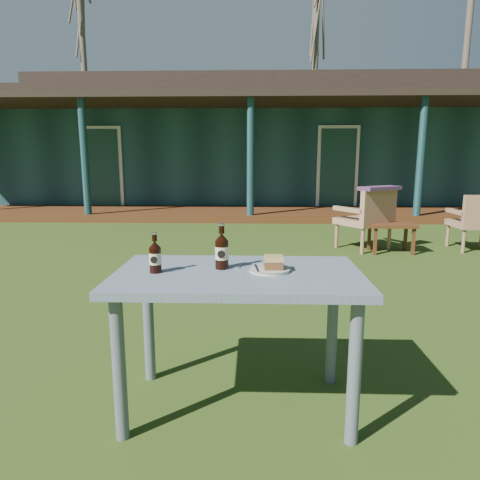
{
  "coord_description": "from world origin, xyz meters",
  "views": [
    {
      "loc": [
        0.08,
        -3.61,
        1.26
      ],
      "look_at": [
        0.0,
        -1.3,
        0.82
      ],
      "focal_mm": 32.0,
      "sensor_mm": 36.0,
      "label": 1
    }
  ],
  "objects_px": {
    "cafe_table": "(238,292)",
    "side_table": "(391,228)",
    "cake_slice": "(274,262)",
    "plate": "(270,269)",
    "cola_bottle_near": "(222,251)",
    "cola_bottle_far": "(155,257)",
    "armchair_left": "(368,216)",
    "armchair_right": "(478,219)"
  },
  "relations": [
    {
      "from": "cafe_table",
      "to": "cola_bottle_near",
      "type": "height_order",
      "value": "cola_bottle_near"
    },
    {
      "from": "side_table",
      "to": "cafe_table",
      "type": "bearing_deg",
      "value": -117.28
    },
    {
      "from": "cola_bottle_far",
      "to": "armchair_left",
      "type": "distance_m",
      "value": 4.47
    },
    {
      "from": "plate",
      "to": "side_table",
      "type": "height_order",
      "value": "plate"
    },
    {
      "from": "cake_slice",
      "to": "armchair_right",
      "type": "height_order",
      "value": "cake_slice"
    },
    {
      "from": "cafe_table",
      "to": "armchair_right",
      "type": "relative_size",
      "value": 1.53
    },
    {
      "from": "plate",
      "to": "cake_slice",
      "type": "distance_m",
      "value": 0.04
    },
    {
      "from": "armchair_left",
      "to": "side_table",
      "type": "distance_m",
      "value": 0.35
    },
    {
      "from": "cola_bottle_far",
      "to": "cola_bottle_near",
      "type": "bearing_deg",
      "value": 15.28
    },
    {
      "from": "cola_bottle_near",
      "to": "armchair_left",
      "type": "distance_m",
      "value": 4.25
    },
    {
      "from": "armchair_left",
      "to": "cafe_table",
      "type": "bearing_deg",
      "value": -112.95
    },
    {
      "from": "cola_bottle_near",
      "to": "side_table",
      "type": "xyz_separation_m",
      "value": [
        2.02,
        3.69,
        -0.47
      ]
    },
    {
      "from": "plate",
      "to": "cake_slice",
      "type": "bearing_deg",
      "value": -19.14
    },
    {
      "from": "cafe_table",
      "to": "plate",
      "type": "relative_size",
      "value": 5.88
    },
    {
      "from": "plate",
      "to": "side_table",
      "type": "bearing_deg",
      "value": 64.5
    },
    {
      "from": "cake_slice",
      "to": "armchair_left",
      "type": "distance_m",
      "value": 4.19
    },
    {
      "from": "plate",
      "to": "cola_bottle_near",
      "type": "relative_size",
      "value": 0.9
    },
    {
      "from": "cafe_table",
      "to": "side_table",
      "type": "distance_m",
      "value": 4.23
    },
    {
      "from": "plate",
      "to": "cola_bottle_near",
      "type": "bearing_deg",
      "value": 170.86
    },
    {
      "from": "side_table",
      "to": "cola_bottle_far",
      "type": "bearing_deg",
      "value": -121.69
    },
    {
      "from": "cafe_table",
      "to": "cola_bottle_near",
      "type": "bearing_deg",
      "value": 144.1
    },
    {
      "from": "armchair_right",
      "to": "side_table",
      "type": "height_order",
      "value": "armchair_right"
    },
    {
      "from": "cake_slice",
      "to": "side_table",
      "type": "relative_size",
      "value": 0.15
    },
    {
      "from": "cola_bottle_far",
      "to": "side_table",
      "type": "relative_size",
      "value": 0.33
    },
    {
      "from": "plate",
      "to": "armchair_right",
      "type": "bearing_deg",
      "value": 52.34
    },
    {
      "from": "cola_bottle_near",
      "to": "cafe_table",
      "type": "bearing_deg",
      "value": -35.9
    },
    {
      "from": "cafe_table",
      "to": "cola_bottle_far",
      "type": "distance_m",
      "value": 0.44
    },
    {
      "from": "cafe_table",
      "to": "cake_slice",
      "type": "height_order",
      "value": "cake_slice"
    },
    {
      "from": "armchair_left",
      "to": "side_table",
      "type": "relative_size",
      "value": 1.41
    },
    {
      "from": "cola_bottle_near",
      "to": "side_table",
      "type": "relative_size",
      "value": 0.38
    },
    {
      "from": "side_table",
      "to": "armchair_right",
      "type": "bearing_deg",
      "value": 6.95
    },
    {
      "from": "side_table",
      "to": "cake_slice",
      "type": "bearing_deg",
      "value": -115.24
    },
    {
      "from": "cake_slice",
      "to": "cola_bottle_far",
      "type": "relative_size",
      "value": 0.47
    },
    {
      "from": "cafe_table",
      "to": "cake_slice",
      "type": "relative_size",
      "value": 13.04
    },
    {
      "from": "plate",
      "to": "cola_bottle_far",
      "type": "bearing_deg",
      "value": -175.08
    },
    {
      "from": "plate",
      "to": "cola_bottle_far",
      "type": "height_order",
      "value": "cola_bottle_far"
    },
    {
      "from": "cola_bottle_far",
      "to": "armchair_right",
      "type": "xyz_separation_m",
      "value": [
        3.55,
        3.93,
        -0.36
      ]
    },
    {
      "from": "cafe_table",
      "to": "side_table",
      "type": "height_order",
      "value": "cafe_table"
    },
    {
      "from": "cola_bottle_near",
      "to": "side_table",
      "type": "height_order",
      "value": "cola_bottle_near"
    },
    {
      "from": "cafe_table",
      "to": "plate",
      "type": "height_order",
      "value": "plate"
    },
    {
      "from": "armchair_left",
      "to": "armchair_right",
      "type": "relative_size",
      "value": 1.08
    },
    {
      "from": "cake_slice",
      "to": "side_table",
      "type": "xyz_separation_m",
      "value": [
        1.76,
        3.74,
        -0.42
      ]
    }
  ]
}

